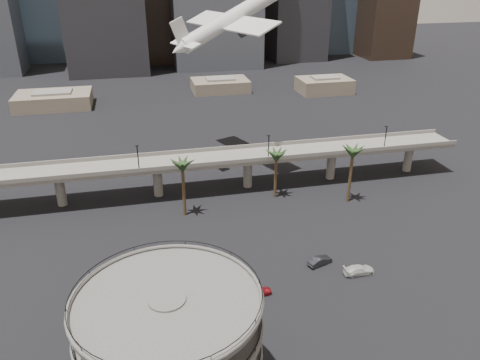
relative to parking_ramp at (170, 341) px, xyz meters
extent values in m
plane|color=black|center=(13.00, 4.00, -9.84)|extent=(700.00, 700.00, 0.00)
cylinder|color=#504E4B|center=(0.00, 0.00, -1.84)|extent=(4.40, 4.40, 16.50)
cylinder|color=#504E4B|center=(0.00, 0.00, -2.06)|extent=(22.00, 22.00, 0.45)
torus|color=#504E4B|center=(0.00, 0.00, -1.59)|extent=(22.20, 22.20, 0.50)
torus|color=black|center=(0.00, 0.00, -0.79)|extent=(21.80, 21.80, 0.10)
cylinder|color=#504E4B|center=(0.00, 0.00, 1.94)|extent=(22.00, 22.00, 0.45)
torus|color=#504E4B|center=(0.00, 0.00, 2.41)|extent=(22.20, 22.20, 0.50)
torus|color=black|center=(0.00, 0.00, 3.21)|extent=(21.80, 21.80, 0.10)
cylinder|color=#504E4B|center=(0.00, 0.00, 5.94)|extent=(22.00, 22.00, 0.45)
torus|color=#504E4B|center=(0.00, 0.00, 6.41)|extent=(22.20, 22.20, 0.50)
torus|color=black|center=(0.00, 0.00, 7.21)|extent=(21.80, 21.80, 0.10)
cube|color=slate|center=(13.00, 59.00, -1.84)|extent=(130.00, 9.00, 0.90)
cube|color=slate|center=(13.00, 54.50, -0.94)|extent=(130.00, 0.30, 1.00)
cube|color=slate|center=(13.00, 63.50, -0.94)|extent=(130.00, 0.30, 1.00)
cylinder|color=slate|center=(-20.00, 59.00, -6.04)|extent=(2.20, 2.20, 8.00)
cylinder|color=slate|center=(2.00, 59.00, -6.04)|extent=(2.20, 2.20, 8.00)
cylinder|color=slate|center=(24.00, 59.00, -6.04)|extent=(2.20, 2.20, 8.00)
cylinder|color=slate|center=(46.00, 59.00, -6.04)|extent=(2.20, 2.20, 8.00)
cylinder|color=slate|center=(68.00, 59.00, -6.04)|extent=(2.20, 2.20, 8.00)
cylinder|color=black|center=(-2.00, 55.00, 1.66)|extent=(0.24, 0.24, 6.00)
cylinder|color=black|center=(28.00, 55.00, 1.66)|extent=(0.24, 0.24, 6.00)
cylinder|color=black|center=(58.00, 55.00, 1.66)|extent=(0.24, 0.24, 6.00)
cylinder|color=#4D3B21|center=(7.00, 48.00, -3.76)|extent=(0.70, 0.70, 12.15)
ellipsoid|color=#223B1A|center=(7.00, 48.00, 2.71)|extent=(4.40, 4.40, 2.00)
cylinder|color=#4D3B21|center=(29.00, 52.00, -4.44)|extent=(0.70, 0.70, 10.80)
ellipsoid|color=#223B1A|center=(29.00, 52.00, 1.36)|extent=(4.40, 4.40, 2.00)
cylinder|color=#4D3B21|center=(45.00, 46.00, -3.54)|extent=(0.70, 0.70, 12.60)
ellipsoid|color=#223B1A|center=(45.00, 46.00, 3.16)|extent=(4.40, 4.40, 2.00)
cube|color=#685B4D|center=(-32.00, 144.00, -7.09)|extent=(28.00, 18.00, 5.50)
cube|color=slate|center=(-32.00, 144.00, -3.94)|extent=(14.00, 9.00, 0.80)
cube|color=#685B4D|center=(35.00, 154.00, -7.34)|extent=(24.00, 16.00, 5.00)
cube|color=slate|center=(35.00, 154.00, -4.44)|extent=(12.00, 8.00, 0.80)
cube|color=#685B4D|center=(78.00, 142.00, -6.84)|extent=(22.00, 15.00, 6.00)
cube|color=slate|center=(78.00, 142.00, -3.44)|extent=(11.00, 7.50, 0.80)
cube|color=#364654|center=(-42.00, 249.00, 16.22)|extent=(30.00, 30.00, 52.12)
cube|color=#82765A|center=(68.00, 244.00, 12.96)|extent=(24.00, 24.00, 45.60)
cube|color=black|center=(143.00, 214.00, 21.65)|extent=(26.00, 26.00, 62.97)
cube|color=#82765A|center=(31.00, 264.00, 10.79)|extent=(22.00, 22.00, 41.26)
cylinder|color=silver|center=(24.02, 76.24, 28.48)|extent=(28.67, 14.91, 14.75)
cone|color=silver|center=(9.70, 70.28, 22.31)|extent=(5.73, 5.02, 4.59)
cube|color=silver|center=(23.32, 75.95, 27.48)|extent=(18.56, 32.37, 2.94)
cube|color=silver|center=(11.40, 70.99, 23.51)|extent=(6.45, 10.90, 1.21)
cube|color=silver|center=(10.38, 70.56, 26.31)|extent=(5.12, 2.42, 6.78)
cylinder|color=#26252A|center=(22.01, 81.82, 26.28)|extent=(5.44, 3.91, 3.67)
cylinder|color=#26252A|center=(26.57, 70.89, 26.28)|extent=(5.44, 3.91, 3.67)
imported|color=maroon|center=(15.90, 17.60, -9.11)|extent=(4.49, 2.41, 1.45)
imported|color=#222328|center=(29.11, 23.64, -9.04)|extent=(5.12, 3.19, 1.59)
imported|color=silver|center=(34.89, 19.39, -9.01)|extent=(5.68, 2.34, 1.64)
camera|label=1|loc=(-1.33, -43.17, 41.12)|focal=35.00mm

